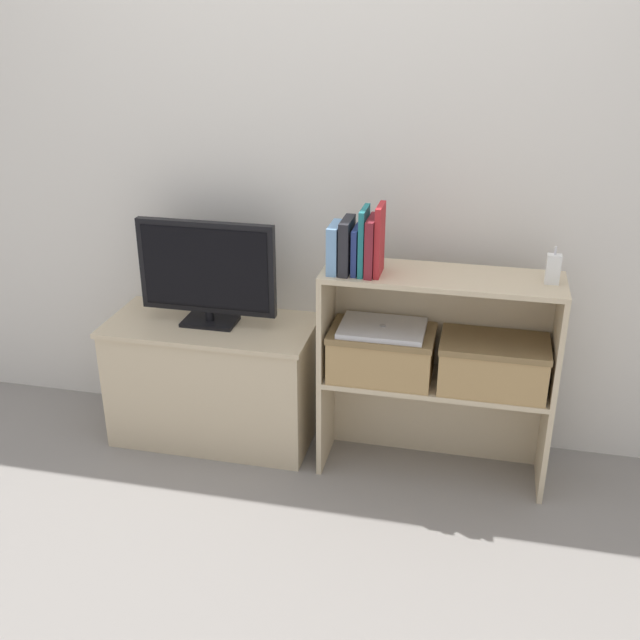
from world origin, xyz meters
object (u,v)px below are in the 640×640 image
(baby_monitor, at_px, (553,269))
(book_teal, at_px, (364,241))
(book_crimson, at_px, (380,240))
(storage_basket_right, at_px, (493,362))
(tv, at_px, (207,271))
(tv_stand, at_px, (214,380))
(laptop, at_px, (382,328))
(book_skyblue, at_px, (335,248))
(book_navy, at_px, (357,250))
(book_charcoal, at_px, (347,246))
(book_maroon, at_px, (372,246))
(storage_basket_left, at_px, (382,351))

(baby_monitor, bearing_deg, book_teal, -176.63)
(book_crimson, bearing_deg, baby_monitor, 3.68)
(baby_monitor, xyz_separation_m, storage_basket_right, (-0.17, -0.02, -0.38))
(tv, bearing_deg, baby_monitor, -2.49)
(tv_stand, height_order, tv, tv)
(baby_monitor, height_order, laptop, baby_monitor)
(tv, relative_size, storage_basket_right, 1.42)
(book_skyblue, height_order, book_navy, book_skyblue)
(tv, height_order, storage_basket_right, tv)
(tv_stand, height_order, book_skyblue, book_skyblue)
(book_skyblue, distance_m, book_charcoal, 0.04)
(book_charcoal, bearing_deg, book_skyblue, 180.00)
(book_skyblue, distance_m, book_teal, 0.11)
(baby_monitor, bearing_deg, book_charcoal, -176.92)
(tv, relative_size, book_teal, 2.34)
(tv, xyz_separation_m, book_crimson, (0.71, -0.10, 0.21))
(book_skyblue, relative_size, book_maroon, 0.84)
(book_maroon, bearing_deg, tv_stand, 171.77)
(book_navy, relative_size, book_teal, 0.71)
(tv, bearing_deg, book_crimson, -7.78)
(book_crimson, height_order, storage_basket_left, book_crimson)
(book_charcoal, xyz_separation_m, baby_monitor, (0.73, 0.04, -0.05))
(book_navy, height_order, book_crimson, book_crimson)
(baby_monitor, xyz_separation_m, laptop, (-0.59, -0.02, -0.28))
(book_navy, height_order, laptop, book_navy)
(book_crimson, bearing_deg, tv_stand, 172.09)
(book_navy, relative_size, baby_monitor, 1.25)
(book_maroon, relative_size, baby_monitor, 1.54)
(book_teal, bearing_deg, book_crimson, 0.00)
(book_teal, distance_m, book_crimson, 0.06)
(book_maroon, distance_m, storage_basket_left, 0.43)
(baby_monitor, bearing_deg, book_maroon, -176.48)
(storage_basket_left, bearing_deg, laptop, -135.00)
(tv_stand, relative_size, book_navy, 5.01)
(baby_monitor, bearing_deg, laptop, -178.55)
(book_skyblue, relative_size, baby_monitor, 1.30)
(book_teal, bearing_deg, baby_monitor, 3.37)
(book_skyblue, relative_size, book_navy, 1.03)
(storage_basket_left, bearing_deg, book_skyblue, -172.36)
(book_skyblue, relative_size, storage_basket_left, 0.45)
(tv_stand, xyz_separation_m, book_charcoal, (0.59, -0.10, 0.68))
(book_charcoal, height_order, storage_basket_left, book_charcoal)
(tv, relative_size, book_maroon, 2.69)
(laptop, bearing_deg, book_maroon, -152.44)
(laptop, bearing_deg, storage_basket_left, 45.00)
(book_teal, height_order, storage_basket_right, book_teal)
(book_teal, height_order, laptop, book_teal)
(tv_stand, xyz_separation_m, storage_basket_right, (1.15, -0.07, 0.25))
(book_maroon, bearing_deg, book_crimson, 0.00)
(book_navy, xyz_separation_m, book_teal, (0.03, 0.00, 0.04))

